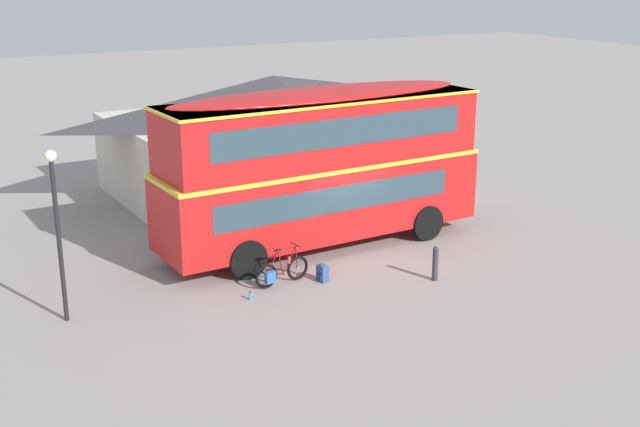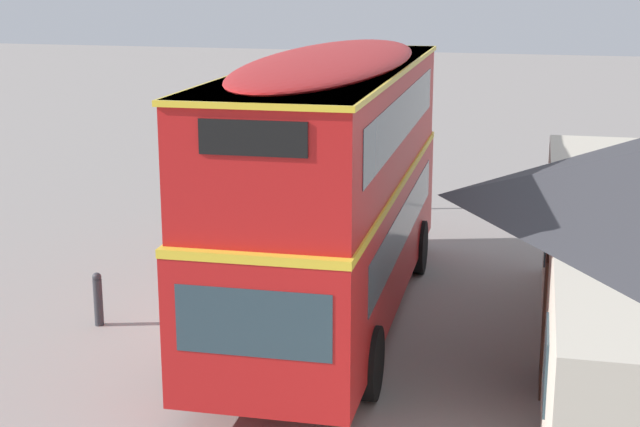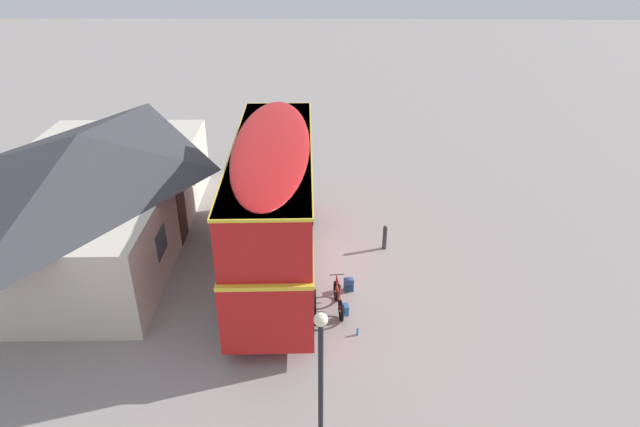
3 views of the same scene
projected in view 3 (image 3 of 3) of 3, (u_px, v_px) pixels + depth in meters
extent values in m
plane|color=gray|center=(301.00, 264.00, 19.42)|extent=(120.00, 120.00, 0.00)
cylinder|color=black|center=(250.00, 213.00, 21.68)|extent=(1.11, 0.33, 1.10)
cylinder|color=black|center=(310.00, 213.00, 21.73)|extent=(1.11, 0.33, 1.10)
cylinder|color=black|center=(232.00, 309.00, 16.21)|extent=(1.11, 0.33, 1.10)
cylinder|color=black|center=(311.00, 308.00, 16.27)|extent=(1.11, 0.33, 1.10)
cube|color=red|center=(275.00, 230.00, 18.52)|extent=(10.05, 2.92, 2.10)
cube|color=yellow|center=(274.00, 201.00, 18.02)|extent=(10.07, 2.94, 0.12)
cube|color=red|center=(273.00, 174.00, 17.57)|extent=(9.75, 2.85, 1.90)
ellipsoid|color=red|center=(272.00, 144.00, 17.09)|extent=(9.55, 2.79, 0.36)
cube|color=#2D424C|center=(281.00, 167.00, 22.80)|extent=(0.15, 2.05, 0.90)
cube|color=black|center=(279.00, 114.00, 21.60)|extent=(0.12, 1.38, 0.44)
cube|color=#2D424C|center=(312.00, 224.00, 18.23)|extent=(7.76, 0.37, 0.76)
cube|color=#2D424C|center=(310.00, 170.00, 17.52)|extent=(8.16, 0.38, 0.80)
cube|color=#2D424C|center=(238.00, 225.00, 18.18)|extent=(7.76, 0.37, 0.76)
cube|color=#2D424C|center=(235.00, 170.00, 17.47)|extent=(8.16, 0.38, 0.80)
cube|color=yellow|center=(272.00, 148.00, 17.14)|extent=(9.85, 2.94, 0.08)
torus|color=black|center=(336.00, 291.00, 17.36)|extent=(0.68, 0.17, 0.68)
torus|color=black|center=(341.00, 311.00, 16.47)|extent=(0.68, 0.17, 0.68)
cylinder|color=#B2B2B7|center=(336.00, 291.00, 17.36)|extent=(0.06, 0.11, 0.05)
cylinder|color=#B2B2B7|center=(341.00, 311.00, 16.47)|extent=(0.06, 0.11, 0.05)
cylinder|color=maroon|center=(337.00, 289.00, 16.99)|extent=(0.46, 0.10, 0.71)
cylinder|color=maroon|center=(338.00, 281.00, 16.77)|extent=(0.57, 0.11, 0.04)
cylinder|color=maroon|center=(339.00, 294.00, 16.74)|extent=(0.18, 0.06, 0.69)
cylinder|color=maroon|center=(340.00, 306.00, 16.71)|extent=(0.53, 0.10, 0.09)
cylinder|color=maroon|center=(340.00, 299.00, 16.49)|extent=(0.41, 0.08, 0.64)
cylinder|color=maroon|center=(336.00, 284.00, 17.18)|extent=(0.10, 0.04, 0.63)
cylinder|color=black|center=(337.00, 275.00, 16.99)|extent=(0.09, 0.46, 0.03)
ellipsoid|color=black|center=(339.00, 286.00, 16.49)|extent=(0.27, 0.14, 0.06)
cube|color=#2D609E|center=(346.00, 309.00, 16.49)|extent=(0.30, 0.18, 0.32)
cylinder|color=#D84C33|center=(337.00, 289.00, 16.99)|extent=(0.07, 0.07, 0.18)
cube|color=#2D4C7A|center=(349.00, 285.00, 17.89)|extent=(0.25, 0.33, 0.45)
ellipsoid|color=#2D4C7A|center=(349.00, 279.00, 17.78)|extent=(0.23, 0.31, 0.10)
cube|color=navy|center=(349.00, 288.00, 17.81)|extent=(0.06, 0.22, 0.16)
cylinder|color=black|center=(351.00, 282.00, 18.00)|extent=(0.04, 0.04, 0.36)
cylinder|color=black|center=(346.00, 283.00, 17.98)|extent=(0.04, 0.04, 0.36)
cylinder|color=#338CBF|center=(358.00, 332.00, 15.96)|extent=(0.07, 0.07, 0.20)
cylinder|color=black|center=(358.00, 329.00, 15.91)|extent=(0.04, 0.04, 0.03)
cube|color=beige|center=(92.00, 206.00, 20.30)|extent=(11.98, 6.96, 2.87)
pyramid|color=#38383D|center=(81.00, 153.00, 19.32)|extent=(12.39, 7.37, 1.36)
cube|color=#3D2319|center=(182.00, 214.00, 20.52)|extent=(1.10, 0.07, 2.10)
cube|color=#2D424C|center=(161.00, 242.00, 17.67)|extent=(1.10, 0.07, 0.90)
cube|color=#2D424C|center=(196.00, 171.00, 22.88)|extent=(1.10, 0.07, 0.90)
cylinder|color=black|center=(321.00, 399.00, 11.25)|extent=(0.11, 0.11, 3.93)
sphere|color=#F2E5BF|center=(321.00, 320.00, 10.28)|extent=(0.28, 0.28, 0.28)
cylinder|color=#333338|center=(385.00, 239.00, 20.15)|extent=(0.16, 0.16, 0.85)
sphere|color=#333338|center=(385.00, 228.00, 19.94)|extent=(0.16, 0.16, 0.16)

